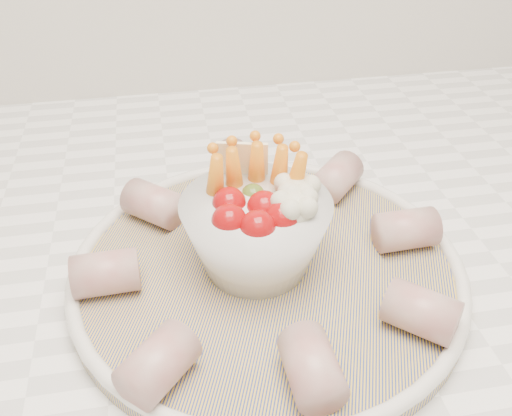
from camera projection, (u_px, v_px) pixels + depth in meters
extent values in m
cube|color=white|center=(229.00, 228.00, 0.58)|extent=(2.04, 0.62, 0.04)
cylinder|color=navy|center=(267.00, 272.00, 0.49)|extent=(0.43, 0.43, 0.01)
torus|color=silver|center=(267.00, 266.00, 0.48)|extent=(0.33, 0.33, 0.01)
sphere|color=#99090B|center=(229.00, 221.00, 0.43)|extent=(0.03, 0.03, 0.03)
sphere|color=#99090B|center=(258.00, 228.00, 0.42)|extent=(0.03, 0.03, 0.03)
sphere|color=#99090B|center=(282.00, 218.00, 0.43)|extent=(0.03, 0.03, 0.03)
sphere|color=#99090B|center=(229.00, 204.00, 0.45)|extent=(0.03, 0.03, 0.03)
sphere|color=#99090B|center=(264.00, 208.00, 0.44)|extent=(0.03, 0.03, 0.03)
sphere|color=#4A6622|center=(253.00, 196.00, 0.46)|extent=(0.02, 0.02, 0.02)
cone|color=orange|center=(234.00, 177.00, 0.46)|extent=(0.03, 0.04, 0.06)
cone|color=orange|center=(257.00, 172.00, 0.47)|extent=(0.02, 0.03, 0.06)
cone|color=orange|center=(279.00, 175.00, 0.47)|extent=(0.02, 0.03, 0.06)
cone|color=orange|center=(215.00, 185.00, 0.45)|extent=(0.02, 0.03, 0.06)
cone|color=orange|center=(295.00, 183.00, 0.46)|extent=(0.03, 0.04, 0.06)
sphere|color=beige|center=(297.00, 195.00, 0.46)|extent=(0.03, 0.03, 0.03)
sphere|color=beige|center=(295.00, 211.00, 0.44)|extent=(0.03, 0.03, 0.03)
cube|color=#FCF0C4|center=(243.00, 165.00, 0.48)|extent=(0.04, 0.02, 0.05)
cylinder|color=#A14D49|center=(406.00, 230.00, 0.50)|extent=(0.05, 0.04, 0.04)
cylinder|color=#A14D49|center=(337.00, 177.00, 0.56)|extent=(0.06, 0.06, 0.04)
cylinder|color=#A14D49|center=(236.00, 164.00, 0.58)|extent=(0.04, 0.05, 0.04)
cylinder|color=#A14D49|center=(154.00, 204.00, 0.53)|extent=(0.06, 0.06, 0.04)
cylinder|color=#A14D49|center=(106.00, 273.00, 0.45)|extent=(0.05, 0.04, 0.04)
cylinder|color=#A14D49|center=(158.00, 364.00, 0.38)|extent=(0.06, 0.06, 0.04)
cylinder|color=#A14D49|center=(312.00, 367.00, 0.38)|extent=(0.04, 0.05, 0.04)
cylinder|color=#A14D49|center=(421.00, 312.00, 0.42)|extent=(0.06, 0.06, 0.04)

